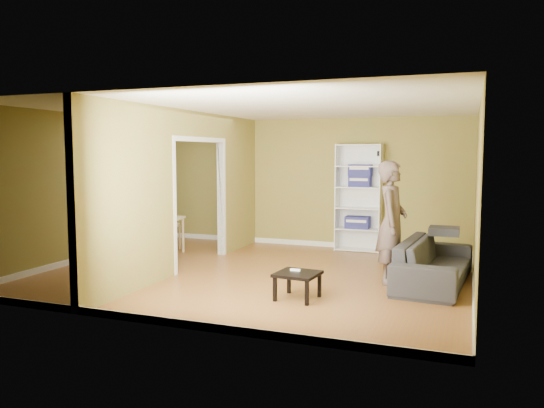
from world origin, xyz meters
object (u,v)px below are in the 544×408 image
Objects in this scene: dining_table at (150,222)px; bookshelf at (359,197)px; coffee_table at (298,276)px; chair_far at (168,223)px; sofa at (434,255)px; chair_left at (116,228)px; person at (392,212)px; chair_near at (136,233)px.

bookshelf is at bearing 27.25° from dining_table.
coffee_table is 0.51× the size of chair_far.
chair_left reaches higher than sofa.
coffee_table is at bearing 137.34° from sofa.
dining_table is (-4.55, 0.61, -0.43)m from person.
chair_near is at bearing -80.97° from dining_table.
dining_table is at bearing 89.72° from sofa.
chair_left is at bearing 83.80° from person.
bookshelf is at bearing 21.66° from person.
coffee_table is 0.47× the size of dining_table.
person reaches higher than chair_left.
chair_far is (-5.12, 1.04, 0.10)m from sofa.
chair_near is (0.86, -0.57, 0.02)m from chair_left.
chair_near is (-4.46, 0.01, -0.56)m from person.
coffee_table is at bearing -28.95° from dining_table.
chair_left is 1.03m from chair_near.
sofa is 1.07× the size of bookshelf.
chair_left is (-5.92, 0.46, 0.05)m from sofa.
coffee_table is at bearing 83.64° from chair_left.
dining_table is 0.78m from chair_left.
coffee_table is (-1.02, -1.35, -0.75)m from person.
chair_far is (-3.50, 2.52, 0.22)m from coffee_table.
person reaches higher than dining_table.
bookshelf is 2.12× the size of chair_near.
person is at bearing -7.62° from dining_table.
bookshelf reaches higher than coffee_table.
chair_left is at bearing 167.06° from chair_near.
chair_left is at bearing 38.49° from chair_far.
coffee_table is at bearing 143.04° from person.
coffee_table is (-1.62, -1.47, -0.12)m from sofa.
chair_near reaches higher than sofa.
chair_near is at bearing 96.35° from sofa.
bookshelf is at bearing -158.17° from chair_far.
chair_near is 0.94× the size of chair_far.
coffee_table is (-0.05, -3.80, -0.74)m from bookshelf.
chair_near reaches higher than dining_table.
bookshelf is 4.05m from dining_table.
sofa is 0.88m from person.
coffee_table is 4.05m from dining_table.
bookshelf is (-0.97, 2.45, -0.01)m from person.
chair_left is (-4.34, -1.87, -0.57)m from bookshelf.
person is 1.85m from coffee_table.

